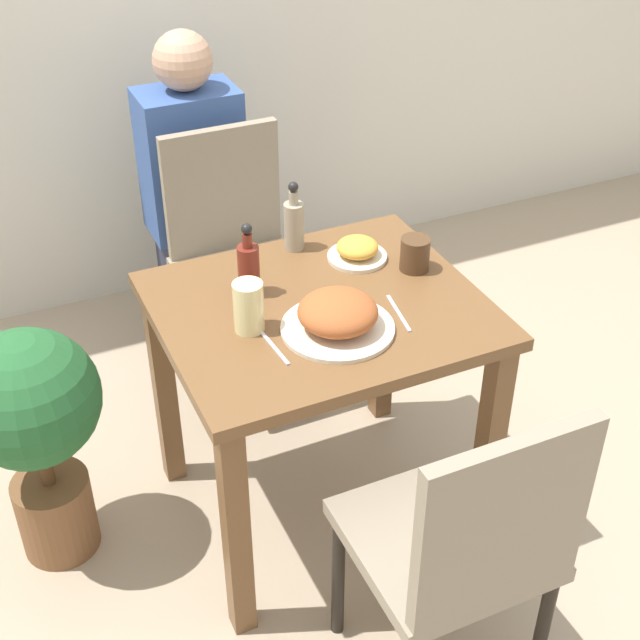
% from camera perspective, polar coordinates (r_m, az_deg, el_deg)
% --- Properties ---
extents(ground_plane, '(16.00, 16.00, 0.00)m').
position_cam_1_polar(ground_plane, '(2.80, 0.00, -11.62)').
color(ground_plane, tan).
extents(dining_table, '(0.84, 0.72, 0.74)m').
position_cam_1_polar(dining_table, '(2.40, 0.00, -1.66)').
color(dining_table, brown).
rests_on(dining_table, ground_plane).
extents(chair_near, '(0.42, 0.42, 0.91)m').
position_cam_1_polar(chair_near, '(2.03, 9.26, -13.91)').
color(chair_near, gray).
rests_on(chair_near, ground_plane).
extents(chair_far, '(0.42, 0.42, 0.91)m').
position_cam_1_polar(chair_far, '(3.01, -5.38, 4.46)').
color(chair_far, gray).
rests_on(chair_far, ground_plane).
extents(food_plate, '(0.29, 0.29, 0.10)m').
position_cam_1_polar(food_plate, '(2.21, 1.14, 0.29)').
color(food_plate, beige).
rests_on(food_plate, dining_table).
extents(side_plate, '(0.17, 0.17, 0.06)m').
position_cam_1_polar(side_plate, '(2.51, 2.40, 4.48)').
color(side_plate, beige).
rests_on(side_plate, dining_table).
extents(drink_cup, '(0.08, 0.08, 0.09)m').
position_cam_1_polar(drink_cup, '(2.47, 6.09, 4.23)').
color(drink_cup, '#4C331E').
rests_on(drink_cup, dining_table).
extents(juice_glass, '(0.08, 0.08, 0.13)m').
position_cam_1_polar(juice_glass, '(2.20, -4.59, 0.85)').
color(juice_glass, beige).
rests_on(juice_glass, dining_table).
extents(sauce_bottle, '(0.06, 0.06, 0.21)m').
position_cam_1_polar(sauce_bottle, '(2.54, -1.68, 6.22)').
color(sauce_bottle, gray).
rests_on(sauce_bottle, dining_table).
extents(condiment_bottle, '(0.06, 0.06, 0.21)m').
position_cam_1_polar(condiment_bottle, '(2.34, -4.59, 3.40)').
color(condiment_bottle, maroon).
rests_on(condiment_bottle, dining_table).
extents(fork_utensil, '(0.02, 0.16, 0.00)m').
position_cam_1_polar(fork_utensil, '(2.17, -3.01, -1.70)').
color(fork_utensil, silver).
rests_on(fork_utensil, dining_table).
extents(spoon_utensil, '(0.04, 0.17, 0.00)m').
position_cam_1_polar(spoon_utensil, '(2.30, 5.05, 0.44)').
color(spoon_utensil, silver).
rests_on(spoon_utensil, dining_table).
extents(potted_plant_left, '(0.38, 0.38, 0.74)m').
position_cam_1_polar(potted_plant_left, '(2.48, -17.82, -6.19)').
color(potted_plant_left, brown).
rests_on(potted_plant_left, ground_plane).
extents(person_figure, '(0.34, 0.22, 1.17)m').
position_cam_1_polar(person_figure, '(3.25, -8.03, 7.91)').
color(person_figure, '#2D3347').
rests_on(person_figure, ground_plane).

